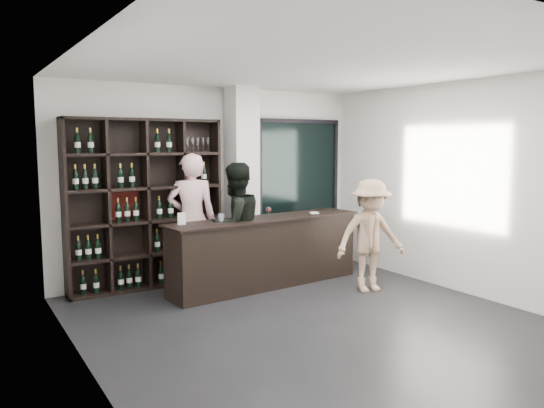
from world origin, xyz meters
TOP-DOWN VIEW (x-y plane):
  - floor at (0.00, 0.00)m, footprint 5.00×5.50m
  - wine_shelf at (-1.15, 2.57)m, footprint 2.20×0.35m
  - structural_column at (0.35, 2.47)m, footprint 0.40×0.40m
  - glass_panel at (1.55, 2.69)m, footprint 1.60×0.08m
  - tasting_counter at (0.35, 1.75)m, footprint 3.03×0.63m
  - taster_pink at (-0.52, 2.40)m, footprint 0.82×0.68m
  - taster_black at (-0.10, 1.85)m, footprint 0.99×0.84m
  - customer at (1.45, 0.77)m, footprint 1.12×0.81m
  - wine_glass at (0.39, 1.74)m, footprint 0.10×0.10m
  - spit_cup at (-0.38, 1.73)m, footprint 0.09×0.09m
  - napkin_stack at (1.20, 1.76)m, footprint 0.15×0.15m
  - card_stand at (-0.92, 1.79)m, footprint 0.11×0.07m

SIDE VIEW (x-z plane):
  - floor at x=0.00m, z-range -0.01..0.00m
  - tasting_counter at x=0.35m, z-range 0.00..1.00m
  - customer at x=1.45m, z-range 0.00..1.57m
  - taster_black at x=-0.10m, z-range 0.00..1.79m
  - taster_pink at x=-0.52m, z-range 0.00..1.92m
  - napkin_stack at x=1.20m, z-range 1.00..1.02m
  - spit_cup at x=-0.38m, z-range 1.00..1.11m
  - card_stand at x=-0.92m, z-range 1.00..1.15m
  - wine_glass at x=0.39m, z-range 1.00..1.17m
  - wine_shelf at x=-1.15m, z-range 0.00..2.40m
  - glass_panel at x=1.55m, z-range 0.35..2.45m
  - structural_column at x=0.35m, z-range 0.00..2.90m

